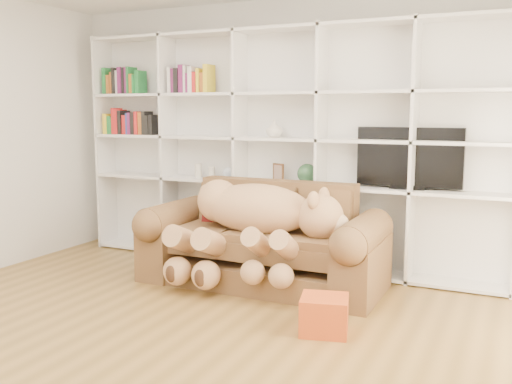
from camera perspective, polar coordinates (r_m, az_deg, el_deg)
The scene contains 14 objects.
floor at distance 4.03m, azimuth -11.04°, elevation -15.08°, with size 5.00×5.00×0.00m, color brown.
wall_back at distance 5.91m, azimuth 3.11°, elevation 5.90°, with size 5.00×0.02×2.70m, color white.
bookshelf at distance 5.88m, azimuth 0.43°, elevation 5.47°, with size 4.43×0.35×2.40m.
sofa at distance 5.25m, azimuth 0.74°, elevation -5.43°, with size 2.19×0.94×0.92m.
teddy_bear at distance 5.04m, azimuth -0.22°, elevation -2.78°, with size 1.52×0.86×0.88m.
throw_pillow at distance 5.54m, azimuth -3.27°, elevation -1.44°, with size 0.38×0.13×0.38m, color #621110.
gift_box at distance 4.20m, azimuth 6.84°, elevation -12.10°, with size 0.33×0.31×0.27m, color #CB4D1B.
tv at distance 5.43m, azimuth 15.10°, elevation 3.24°, with size 0.96×0.18×0.57m.
picture_frame at distance 5.76m, azimuth 2.25°, elevation 1.99°, with size 0.14×0.03×0.18m, color #54341C.
green_vase at distance 5.65m, azimuth 5.13°, elevation 1.84°, with size 0.20×0.20×0.20m, color #2C5634.
figurine_tall at distance 6.19m, azimuth -5.80°, elevation 2.18°, with size 0.08×0.08×0.15m, color beige.
figurine_short at distance 6.11m, azimuth -4.44°, elevation 1.98°, with size 0.07×0.07×0.12m, color beige.
snow_globe at distance 6.01m, azimuth -2.79°, elevation 1.94°, with size 0.12×0.12×0.12m, color silver.
shelf_vase at distance 5.75m, azimuth 1.84°, elevation 6.37°, with size 0.17×0.17×0.18m, color silver.
Camera 1 is at (2.22, -2.97, 1.58)m, focal length 40.00 mm.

